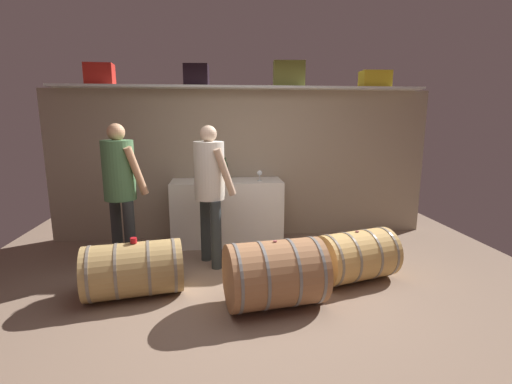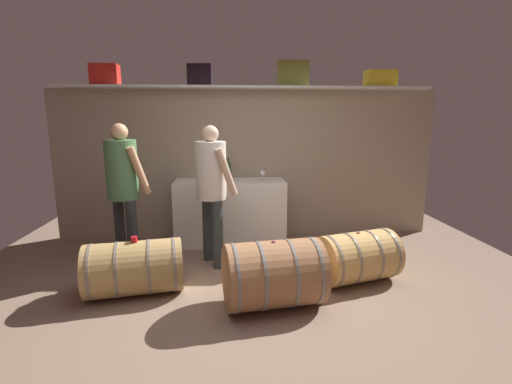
{
  "view_description": "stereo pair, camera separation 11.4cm",
  "coord_description": "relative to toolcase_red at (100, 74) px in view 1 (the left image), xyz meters",
  "views": [
    {
      "loc": [
        -0.39,
        -3.2,
        1.76
      ],
      "look_at": [
        -0.0,
        0.45,
        1.02
      ],
      "focal_mm": 25.99,
      "sensor_mm": 36.0,
      "label": 1
    },
    {
      "loc": [
        -0.28,
        -3.21,
        1.76
      ],
      "look_at": [
        -0.0,
        0.45,
        1.02
      ],
      "focal_mm": 25.99,
      "sensor_mm": 36.0,
      "label": 2
    }
  ],
  "objects": [
    {
      "name": "wine_barrel_near",
      "position": [
        0.67,
        -1.71,
        -2.05
      ],
      "size": [
        1.02,
        0.7,
        0.56
      ],
      "rotation": [
        0.0,
        0.0,
        0.18
      ],
      "color": "tan",
      "rests_on": "ground"
    },
    {
      "name": "back_wall_panel",
      "position": [
        1.91,
        0.15,
        -1.25
      ],
      "size": [
        5.53,
        0.1,
        2.15
      ],
      "primitive_type": "cube",
      "color": "gray",
      "rests_on": "ground"
    },
    {
      "name": "toolcase_black",
      "position": [
        1.27,
        0.0,
        0.0
      ],
      "size": [
        0.34,
        0.31,
        0.28
      ],
      "primitive_type": "cube",
      "rotation": [
        0.0,
        0.0,
        -0.07
      ],
      "color": "black",
      "rests_on": "high_shelf_board"
    },
    {
      "name": "toolcase_olive",
      "position": [
        2.54,
        0.0,
        0.03
      ],
      "size": [
        0.44,
        0.22,
        0.34
      ],
      "primitive_type": "cube",
      "rotation": [
        0.0,
        0.0,
        -0.06
      ],
      "color": "olive",
      "rests_on": "high_shelf_board"
    },
    {
      "name": "visitor_tasting",
      "position": [
        0.4,
        -0.93,
        -1.28
      ],
      "size": [
        0.53,
        0.54,
        1.7
      ],
      "rotation": [
        0.0,
        0.0,
        -0.83
      ],
      "color": "#2F3334",
      "rests_on": "ground"
    },
    {
      "name": "wine_barrel_flank",
      "position": [
        2.04,
        -2.06,
        -2.0
      ],
      "size": [
        0.99,
        0.76,
        0.65
      ],
      "rotation": [
        0.0,
        0.0,
        0.16
      ],
      "color": "#976742",
      "rests_on": "ground"
    },
    {
      "name": "ground_plane",
      "position": [
        1.91,
        -1.53,
        -2.33
      ],
      "size": [
        6.73,
        7.67,
        0.02
      ],
      "primitive_type": "cube",
      "color": "#7D6654"
    },
    {
      "name": "wine_bottle_green",
      "position": [
        1.63,
        -0.06,
        -1.29
      ],
      "size": [
        0.07,
        0.07,
        0.31
      ],
      "color": "#335131",
      "rests_on": "work_cabinet"
    },
    {
      "name": "winemaker_pouring",
      "position": [
        1.43,
        -0.96,
        -1.29
      ],
      "size": [
        0.5,
        0.54,
        1.68
      ],
      "rotation": [
        0.0,
        0.0,
        -1.12
      ],
      "color": "#2D3537",
      "rests_on": "ground"
    },
    {
      "name": "tasting_cup",
      "position": [
        0.69,
        -1.71,
        -1.74
      ],
      "size": [
        0.06,
        0.06,
        0.05
      ],
      "primitive_type": "cylinder",
      "color": "red",
      "rests_on": "wine_barrel_near"
    },
    {
      "name": "high_shelf_board",
      "position": [
        1.91,
        0.0,
        -0.15
      ],
      "size": [
        5.09,
        0.4,
        0.03
      ],
      "primitive_type": "cube",
      "color": "silver",
      "rests_on": "back_wall_panel"
    },
    {
      "name": "wine_barrel_far",
      "position": [
        3.01,
        -1.59,
        -2.05
      ],
      "size": [
        0.96,
        0.76,
        0.56
      ],
      "rotation": [
        0.0,
        0.0,
        0.29
      ],
      "color": "tan",
      "rests_on": "ground"
    },
    {
      "name": "toolcase_yellow",
      "position": [
        3.79,
        0.0,
        -0.02
      ],
      "size": [
        0.42,
        0.3,
        0.23
      ],
      "primitive_type": "cube",
      "rotation": [
        0.0,
        0.0,
        -0.05
      ],
      "color": "yellow",
      "rests_on": "high_shelf_board"
    },
    {
      "name": "work_cabinet",
      "position": [
        1.65,
        -0.19,
        -1.87
      ],
      "size": [
        1.53,
        0.56,
        0.9
      ],
      "primitive_type": "cube",
      "color": "white",
      "rests_on": "ground"
    },
    {
      "name": "wine_glass",
      "position": [
        2.1,
        -0.24,
        -1.32
      ],
      "size": [
        0.07,
        0.07,
        0.14
      ],
      "color": "white",
      "rests_on": "work_cabinet"
    },
    {
      "name": "toolcase_red",
      "position": [
        0.0,
        0.0,
        0.0
      ],
      "size": [
        0.37,
        0.28,
        0.27
      ],
      "primitive_type": "cube",
      "rotation": [
        0.0,
        0.0,
        0.06
      ],
      "color": "red",
      "rests_on": "high_shelf_board"
    }
  ]
}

